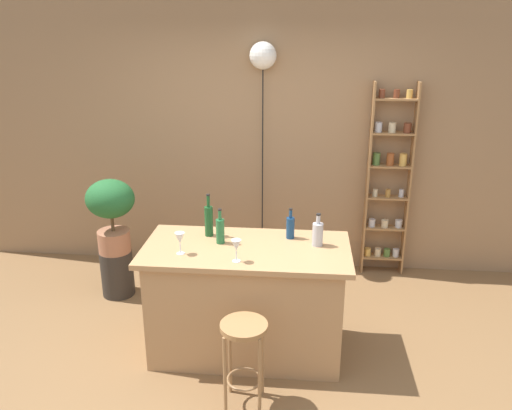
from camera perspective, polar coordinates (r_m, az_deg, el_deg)
name	(u,v)px	position (r m, az deg, el deg)	size (l,w,h in m)	color
ground	(243,372)	(4.08, -1.50, -17.95)	(12.00, 12.00, 0.00)	brown
back_wall	(264,135)	(5.29, 0.89, 7.70)	(6.40, 0.10, 2.80)	#997551
kitchen_counter	(247,299)	(4.08, -1.05, -10.37)	(1.56, 0.77, 0.89)	tan
bar_stool	(244,346)	(3.53, -1.33, -15.29)	(0.32, 0.32, 0.64)	#997047
spice_shelf	(388,181)	(5.31, 14.41, 2.59)	(0.43, 0.14, 1.96)	#9E7042
plant_stool	(117,273)	(5.15, -15.06, -7.22)	(0.31, 0.31, 0.45)	#2D2823
potted_plant	(111,208)	(4.90, -15.73, -0.37)	(0.45, 0.40, 0.70)	#A86B4C
bottle_wine_red	(290,227)	(4.01, 3.82, -2.45)	(0.06, 0.06, 0.24)	navy
bottle_vinegar	(220,230)	(3.92, -3.97, -2.80)	(0.07, 0.07, 0.28)	#236638
bottle_sauce_amber	(318,234)	(3.90, 6.83, -3.15)	(0.08, 0.08, 0.25)	#B2B2B7
bottle_soda_blue	(209,220)	(4.05, -5.24, -1.67)	(0.07, 0.07, 0.34)	#194C23
wine_glass_left	(180,239)	(3.77, -8.41, -3.71)	(0.07, 0.07, 0.16)	silver
wine_glass_center	(236,246)	(3.61, -2.20, -4.56)	(0.07, 0.07, 0.16)	silver
pendant_globe_light	(263,58)	(5.08, 0.77, 15.96)	(0.26, 0.26, 2.32)	black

